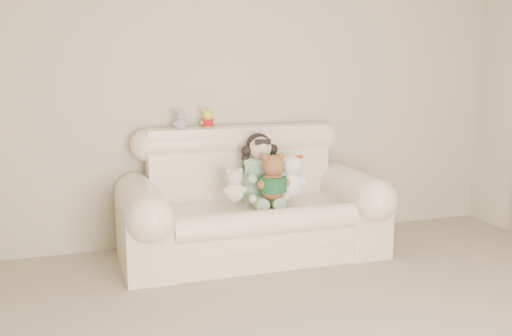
% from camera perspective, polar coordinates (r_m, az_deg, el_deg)
% --- Properties ---
extents(wall_back, '(4.50, 0.00, 4.50)m').
position_cam_1_polar(wall_back, '(5.23, 0.63, 7.27)').
color(wall_back, beige).
rests_on(wall_back, ground).
extents(sofa, '(2.10, 0.95, 1.03)m').
position_cam_1_polar(sofa, '(4.78, -0.37, -2.56)').
color(sofa, '#F5E1C5').
rests_on(sofa, floor).
extents(seated_child, '(0.40, 0.47, 0.59)m').
position_cam_1_polar(seated_child, '(4.84, 0.38, 0.01)').
color(seated_child, '#27712D').
rests_on(seated_child, sofa).
extents(brown_teddy, '(0.29, 0.22, 0.44)m').
position_cam_1_polar(brown_teddy, '(4.65, 1.65, -0.39)').
color(brown_teddy, brown).
rests_on(brown_teddy, sofa).
extents(white_cat, '(0.31, 0.26, 0.41)m').
position_cam_1_polar(white_cat, '(4.73, 3.43, -0.37)').
color(white_cat, white).
rests_on(white_cat, sofa).
extents(cream_teddy, '(0.23, 0.20, 0.31)m').
position_cam_1_polar(cream_teddy, '(4.59, -2.10, -1.35)').
color(cream_teddy, beige).
rests_on(cream_teddy, sofa).
extents(yellow_mini_bear, '(0.13, 0.10, 0.20)m').
position_cam_1_polar(yellow_mini_bear, '(4.97, -4.67, 4.86)').
color(yellow_mini_bear, yellow).
rests_on(yellow_mini_bear, sofa).
extents(grey_mini_plush, '(0.14, 0.11, 0.20)m').
position_cam_1_polar(grey_mini_plush, '(4.90, -7.25, 4.75)').
color(grey_mini_plush, '#B0B0B7').
rests_on(grey_mini_plush, sofa).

